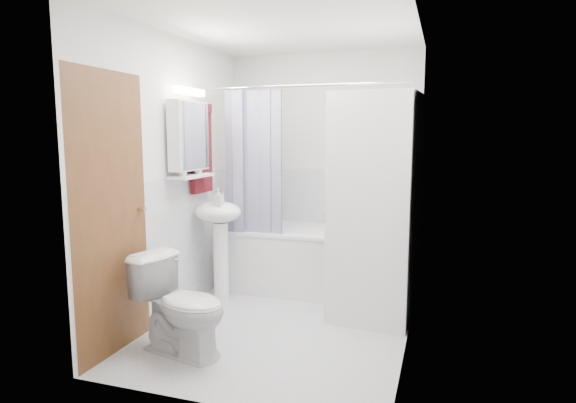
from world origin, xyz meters
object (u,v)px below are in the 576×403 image
(bathtub, at_px, (315,257))
(toilet, at_px, (182,306))
(sink, at_px, (219,228))
(washer_dryer, at_px, (375,208))

(bathtub, distance_m, toilet, 1.76)
(bathtub, bearing_deg, sink, -143.16)
(sink, bearing_deg, toilet, -77.68)
(bathtub, xyz_separation_m, toilet, (-0.54, -1.67, 0.00))
(sink, distance_m, toilet, 1.17)
(washer_dryer, relative_size, toilet, 2.67)
(sink, relative_size, washer_dryer, 0.55)
(toilet, bearing_deg, bathtub, -4.81)
(sink, xyz_separation_m, washer_dryer, (1.43, 0.05, 0.25))
(bathtub, distance_m, sink, 1.03)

